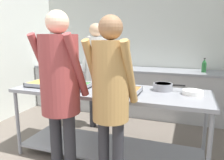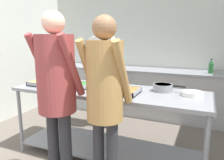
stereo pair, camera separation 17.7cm
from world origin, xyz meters
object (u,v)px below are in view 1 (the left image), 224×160
Objects in this scene: broccoli_bowl at (106,83)px; guest_serving_left at (60,84)px; cook_behind_counter at (96,65)px; plate_stack at (193,92)px; sauce_pan at (163,87)px; serving_tray_vegetables at (124,91)px; guest_serving_right at (111,89)px; water_bottle at (204,66)px; serving_tray_greens at (73,86)px; serving_tray_roast at (43,84)px.

guest_serving_left is at bearing -97.47° from broccoli_bowl.
plate_stack is at bearing -25.43° from cook_behind_counter.
sauce_pan is 1.30m from cook_behind_counter.
guest_serving_right is (0.04, -0.54, 0.15)m from serving_tray_vegetables.
plate_stack is at bearing 46.82° from guest_serving_right.
water_bottle reaches higher than serving_tray_vegetables.
water_bottle reaches higher than plate_stack.
broccoli_bowl is 0.92m from guest_serving_right.
guest_serving_left reaches higher than broccoli_bowl.
water_bottle is at bearing 62.55° from serving_tray_vegetables.
sauce_pan is at bearing -1.09° from broccoli_bowl.
water_bottle is at bearing 48.00° from serving_tray_greens.
guest_serving_right reaches higher than water_bottle.
serving_tray_greens is at bearing 110.09° from guest_serving_left.
guest_serving_right reaches higher than serving_tray_roast.
sauce_pan is (0.40, 0.27, 0.02)m from serving_tray_vegetables.
serving_tray_greens is 0.67m from guest_serving_left.
guest_serving_right is (0.37, -0.83, 0.13)m from broccoli_bowl.
serving_tray_roast is 1.76× the size of broccoli_bowl.
guest_serving_right reaches higher than serving_tray_greens.
guest_serving_left is (-1.17, -0.79, 0.17)m from plate_stack.
cook_behind_counter reaches higher than serving_tray_greens.
water_bottle is at bearing 50.05° from broccoli_bowl.
serving_tray_greens is at bearing -132.00° from water_bottle.
guest_serving_right is at bearing -110.75° from water_bottle.
guest_serving_left is 2.73m from water_bottle.
water_bottle is (1.36, 2.37, -0.07)m from guest_serving_left.
guest_serving_right is 0.98× the size of cook_behind_counter.
water_bottle is at bearing 83.32° from plate_stack.
serving_tray_roast is at bearing -169.28° from sauce_pan.
plate_stack is at bearing -5.03° from broccoli_bowl.
guest_serving_left reaches higher than guest_serving_right.
sauce_pan reaches higher than serving_tray_vegetables.
broccoli_bowl is at bearing -56.07° from cook_behind_counter.
serving_tray_vegetables is at bearing -145.86° from sauce_pan.
broccoli_bowl is 1.94m from water_bottle.
water_bottle is at bearing 70.97° from sauce_pan.
serving_tray_greens is 0.66m from serving_tray_vegetables.
guest_serving_right is at bearing -85.51° from serving_tray_vegetables.
water_bottle is (2.00, 1.78, 0.11)m from serving_tray_roast.
guest_serving_right is (-0.69, -0.74, 0.15)m from plate_stack.
serving_tray_greens is 2.37m from water_bottle.
sauce_pan is 1.59× the size of plate_stack.
serving_tray_vegetables is 1.49× the size of water_bottle.
sauce_pan is at bearing 166.55° from plate_stack.
guest_serving_right is (-0.36, -0.82, 0.13)m from sauce_pan.
guest_serving_right is 2.47m from water_bottle.
guest_serving_right is at bearing -113.80° from sauce_pan.
sauce_pan is 0.90m from guest_serving_right.
serving_tray_greens is at bearing -85.70° from cook_behind_counter.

